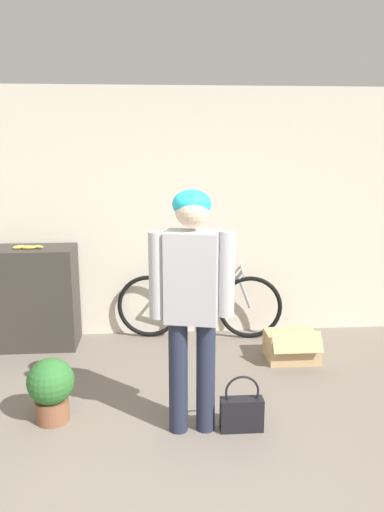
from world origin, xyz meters
TOP-DOWN VIEW (x-y plane):
  - wall_back at (0.00, 3.02)m, footprint 8.00×0.07m
  - side_shelf at (-1.34, 2.73)m, footprint 1.00×0.47m
  - person at (0.23, 1.06)m, footprint 0.59×0.31m
  - bicycle at (0.43, 2.82)m, footprint 1.75×0.46m
  - banana at (-1.27, 2.67)m, footprint 0.31×0.09m
  - handbag at (0.58, 1.02)m, footprint 0.31×0.11m
  - cardboard_box at (1.27, 2.20)m, footprint 0.49×0.45m
  - potted_plant at (-0.81, 1.25)m, footprint 0.35×0.35m

SIDE VIEW (x-z plane):
  - cardboard_box at x=1.27m, z-range -0.04..0.30m
  - handbag at x=0.58m, z-range -0.07..0.36m
  - potted_plant at x=-0.81m, z-range 0.03..0.52m
  - bicycle at x=0.43m, z-range -0.01..0.74m
  - side_shelf at x=-1.34m, z-range 0.00..1.03m
  - banana at x=-1.27m, z-range 1.03..1.06m
  - person at x=0.23m, z-range 0.19..1.93m
  - wall_back at x=0.00m, z-range 0.00..2.60m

